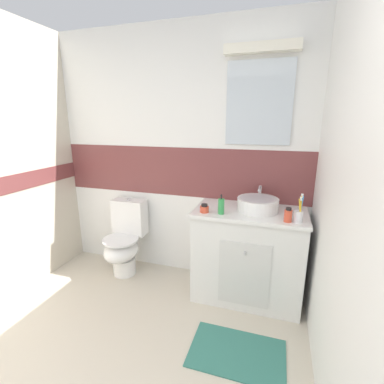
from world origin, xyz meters
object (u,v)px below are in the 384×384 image
toilet (125,240)px  soap_dispenser (221,206)px  sink_basin (258,204)px  hair_gel_jar (204,209)px  toothbrush_cup (299,215)px  lotion_bottle_short (288,215)px

toilet → soap_dispenser: 1.22m
sink_basin → toilet: 1.46m
toilet → hair_gel_jar: size_ratio=10.45×
sink_basin → hair_gel_jar: size_ratio=5.20×
toothbrush_cup → lotion_bottle_short: toothbrush_cup is taller
soap_dispenser → lotion_bottle_short: soap_dispenser is taller
soap_dispenser → toothbrush_cup: bearing=-1.4°
toothbrush_cup → soap_dispenser: 0.61m
sink_basin → soap_dispenser: sink_basin is taller
toilet → soap_dispenser: (1.07, -0.19, 0.55)m
sink_basin → hair_gel_jar: 0.47m
sink_basin → soap_dispenser: (-0.29, -0.19, 0.01)m
soap_dispenser → hair_gel_jar: size_ratio=2.24×
toothbrush_cup → hair_gel_jar: (-0.75, 0.01, -0.03)m
hair_gel_jar → lotion_bottle_short: size_ratio=0.67×
sink_basin → lotion_bottle_short: 0.33m
sink_basin → toothbrush_cup: bearing=-31.9°
sink_basin → toothbrush_cup: toothbrush_cup is taller
toothbrush_cup → hair_gel_jar: size_ratio=3.02×
toothbrush_cup → soap_dispenser: toothbrush_cup is taller
sink_basin → toilet: (-1.36, 0.01, -0.54)m
toilet → toothbrush_cup: size_ratio=3.46×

